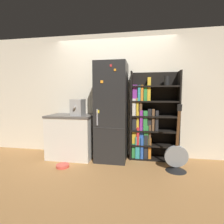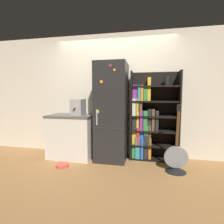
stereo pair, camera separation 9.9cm
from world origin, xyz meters
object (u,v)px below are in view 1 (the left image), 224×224
bookshelf (148,121)px  espresso_machine (78,107)px  guitar (176,161)px  pet_bowl (63,166)px  refrigerator (112,112)px

bookshelf → espresso_machine: size_ratio=4.86×
guitar → pet_bowl: guitar is taller
bookshelf → guitar: bookshelf is taller
espresso_machine → guitar: size_ratio=0.31×
bookshelf → espresso_machine: bearing=-170.0°
guitar → pet_bowl: 2.02m
refrigerator → guitar: 1.48m
bookshelf → pet_bowl: bookshelf is taller
espresso_machine → guitar: bearing=-8.9°
bookshelf → espresso_machine: (-1.40, -0.25, 0.27)m
espresso_machine → guitar: 2.10m
refrigerator → bookshelf: refrigerator is taller
bookshelf → pet_bowl: bearing=-154.2°
espresso_machine → guitar: (1.88, -0.29, -0.89)m
bookshelf → pet_bowl: 1.86m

